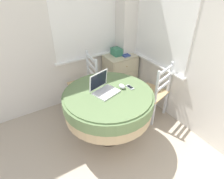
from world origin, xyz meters
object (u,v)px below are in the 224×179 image
round_dining_table (108,102)px  book_on_cabinet (124,54)px  laptop (103,88)px  computer_mouse (122,86)px  dining_chair_near_right_window (154,93)px  storage_box (117,52)px  corner_cabinet (120,74)px  dining_chair_near_back_window (85,84)px  cell_phone (130,87)px

round_dining_table → book_on_cabinet: size_ratio=5.35×
laptop → computer_mouse: size_ratio=3.38×
computer_mouse → dining_chair_near_right_window: dining_chair_near_right_window is taller
computer_mouse → storage_box: (0.54, 0.96, 0.02)m
corner_cabinet → storage_box: bearing=147.0°
dining_chair_near_right_window → storage_box: (-0.10, 0.90, 0.38)m
laptop → dining_chair_near_back_window: (0.10, 0.78, -0.39)m
book_on_cabinet → dining_chair_near_right_window: bearing=-90.8°
laptop → corner_cabinet: laptop is taller
computer_mouse → cell_phone: (0.09, -0.04, -0.02)m
cell_phone → storage_box: (0.45, 1.00, 0.04)m
laptop → computer_mouse: (0.24, -0.06, -0.03)m
book_on_cabinet → computer_mouse: bearing=-126.5°
dining_chair_near_back_window → round_dining_table: bearing=-94.3°
laptop → cell_phone: bearing=-16.4°
laptop → storage_box: size_ratio=1.95×
dining_chair_near_right_window → storage_box: size_ratio=5.15×
computer_mouse → dining_chair_near_back_window: dining_chair_near_back_window is taller
cell_phone → book_on_cabinet: 1.09m
round_dining_table → computer_mouse: (0.21, 0.00, 0.17)m
dining_chair_near_right_window → computer_mouse: bearing=-175.1°
storage_box → computer_mouse: bearing=-119.5°
computer_mouse → book_on_cabinet: (0.66, 0.89, -0.03)m
storage_box → book_on_cabinet: 0.14m
computer_mouse → book_on_cabinet: size_ratio=0.49×
round_dining_table → corner_cabinet: size_ratio=1.51×
cell_phone → dining_chair_near_right_window: (0.55, 0.10, -0.34)m
corner_cabinet → book_on_cabinet: bearing=-32.1°
round_dining_table → computer_mouse: computer_mouse is taller
cell_phone → storage_box: size_ratio=0.70×
cell_phone → dining_chair_near_right_window: size_ratio=0.13×
round_dining_table → book_on_cabinet: 1.25m
round_dining_table → storage_box: 1.24m
storage_box → dining_chair_near_back_window: bearing=-170.1°
dining_chair_near_right_window → corner_cabinet: (-0.04, 0.87, -0.06)m
dining_chair_near_right_window → corner_cabinet: size_ratio=1.23×
book_on_cabinet → laptop: bearing=-137.2°
round_dining_table → book_on_cabinet: book_on_cabinet is taller
dining_chair_near_back_window → book_on_cabinet: 0.87m
cell_phone → book_on_cabinet: size_ratio=0.59×
storage_box → laptop: bearing=-131.0°
cell_phone → dining_chair_near_right_window: bearing=10.2°
computer_mouse → cell_phone: 0.11m
storage_box → dining_chair_near_right_window: bearing=-83.6°
dining_chair_near_back_window → storage_box: dining_chair_near_back_window is taller
dining_chair_near_back_window → corner_cabinet: dining_chair_near_back_window is taller
round_dining_table → laptop: size_ratio=3.24×
laptop → dining_chair_near_right_window: bearing=0.0°
cell_phone → round_dining_table: bearing=172.4°
dining_chair_near_back_window → book_on_cabinet: (0.80, 0.05, 0.33)m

